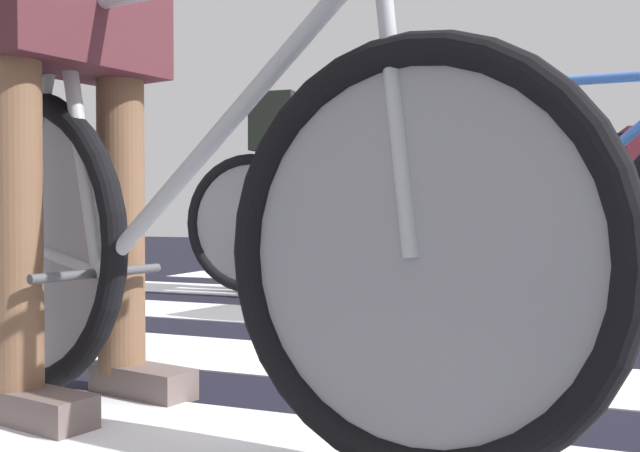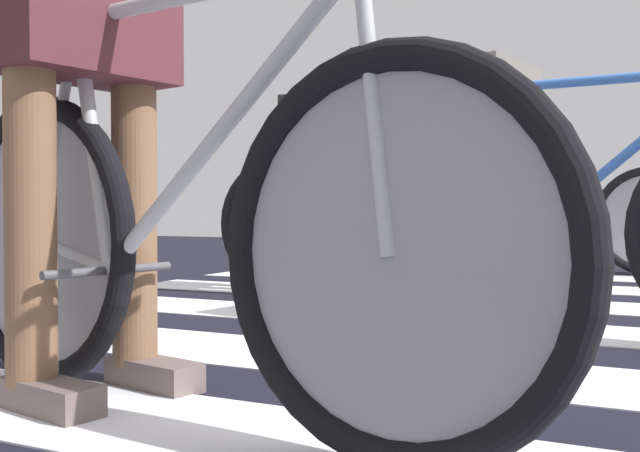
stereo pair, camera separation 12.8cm
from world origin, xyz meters
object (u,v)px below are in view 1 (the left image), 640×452
object	(u,v)px
bicycle_2_of_4	(557,223)
cyclist_1_of_4	(72,107)
bicycle_3_of_4	(345,219)
cyclist_2_of_4	(472,156)
cyclist_3_of_4	(286,167)
bicycle_1_of_4	(176,234)

from	to	relation	value
bicycle_2_of_4	cyclist_1_of_4	bearing A→B (deg)	-112.82
bicycle_3_of_4	cyclist_2_of_4	bearing A→B (deg)	-45.99
cyclist_2_of_4	cyclist_3_of_4	xyz separation A→B (m)	(-1.05, 0.67, 0.02)
bicycle_2_of_4	cyclist_3_of_4	xyz separation A→B (m)	(-1.36, 0.73, 0.26)
bicycle_2_of_4	cyclist_3_of_4	size ratio (longest dim) A/B	1.72
cyclist_2_of_4	bicycle_3_of_4	distance (m)	1.04
cyclist_2_of_4	bicycle_3_of_4	xyz separation A→B (m)	(-0.74, 0.68, -0.24)
bicycle_2_of_4	cyclist_2_of_4	bearing A→B (deg)	-180.00
cyclist_1_of_4	bicycle_2_of_4	distance (m)	1.66
bicycle_1_of_4	bicycle_2_of_4	world-z (taller)	same
bicycle_1_of_4	cyclist_2_of_4	size ratio (longest dim) A/B	1.77
cyclist_1_of_4	cyclist_2_of_4	size ratio (longest dim) A/B	1.05
cyclist_2_of_4	bicycle_3_of_4	bearing A→B (deg)	148.73
bicycle_1_of_4	bicycle_2_of_4	distance (m)	1.54
bicycle_2_of_4	bicycle_3_of_4	xyz separation A→B (m)	(-1.05, 0.75, 0.00)
cyclist_1_of_4	cyclist_3_of_4	world-z (taller)	cyclist_1_of_4
bicycle_2_of_4	cyclist_2_of_4	size ratio (longest dim) A/B	1.77
bicycle_1_of_4	bicycle_3_of_4	distance (m)	2.20
bicycle_1_of_4	bicycle_3_of_4	xyz separation A→B (m)	(-0.43, 2.16, 0.00)
bicycle_1_of_4	bicycle_2_of_4	xyz separation A→B (m)	(0.62, 1.41, 0.00)
cyclist_1_of_4	bicycle_3_of_4	xyz separation A→B (m)	(-0.13, 2.10, -0.27)
bicycle_1_of_4	cyclist_1_of_4	distance (m)	0.41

